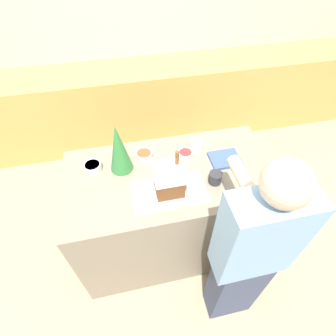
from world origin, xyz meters
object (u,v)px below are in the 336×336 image
(gingerbread_house, at_px, (169,179))
(decorative_tree, at_px, (119,149))
(candy_bowl_far_left, at_px, (185,154))
(cookbook, at_px, (225,159))
(mug, at_px, (215,178))
(candy_bowl_behind_tray, at_px, (196,145))
(candy_bowl_near_tray_right, at_px, (93,167))
(person, at_px, (248,257))
(candy_bowl_center_rear, at_px, (144,155))
(baking_tray, at_px, (169,192))

(gingerbread_house, distance_m, decorative_tree, 0.39)
(decorative_tree, relative_size, candy_bowl_far_left, 3.32)
(candy_bowl_far_left, height_order, cookbook, candy_bowl_far_left)
(gingerbread_house, xyz_separation_m, decorative_tree, (-0.27, 0.28, 0.06))
(cookbook, bearing_deg, mug, -127.87)
(gingerbread_house, bearing_deg, mug, 3.43)
(candy_bowl_behind_tray, bearing_deg, candy_bowl_near_tray_right, -175.22)
(candy_bowl_near_tray_right, distance_m, person, 1.15)
(mug, distance_m, person, 0.52)
(candy_bowl_far_left, xyz_separation_m, mug, (0.13, -0.28, 0.02))
(candy_bowl_behind_tray, xyz_separation_m, cookbook, (0.16, -0.17, -0.02))
(gingerbread_house, relative_size, decorative_tree, 0.86)
(candy_bowl_center_rear, bearing_deg, cookbook, -15.24)
(baking_tray, xyz_separation_m, gingerbread_house, (0.00, 0.00, 0.12))
(candy_bowl_center_rear, distance_m, cookbook, 0.58)
(candy_bowl_near_tray_right, bearing_deg, cookbook, -6.55)
(baking_tray, bearing_deg, person, -52.71)
(baking_tray, xyz_separation_m, person, (0.36, -0.47, -0.12))
(person, bearing_deg, candy_bowl_near_tray_right, 136.93)
(candy_bowl_behind_tray, relative_size, mug, 1.17)
(decorative_tree, height_order, candy_bowl_behind_tray, decorative_tree)
(person, bearing_deg, candy_bowl_far_left, 102.77)
(candy_bowl_center_rear, bearing_deg, candy_bowl_far_left, -10.50)
(candy_bowl_far_left, height_order, mug, mug)
(cookbook, relative_size, person, 0.13)
(baking_tray, relative_size, gingerbread_house, 1.52)
(candy_bowl_center_rear, relative_size, mug, 1.46)
(mug, bearing_deg, baking_tray, -176.53)
(candy_bowl_near_tray_right, distance_m, candy_bowl_far_left, 0.66)
(decorative_tree, relative_size, candy_bowl_center_rear, 2.93)
(decorative_tree, bearing_deg, candy_bowl_behind_tray, 9.00)
(candy_bowl_near_tray_right, xyz_separation_m, candy_bowl_center_rear, (0.36, 0.05, -0.00))
(gingerbread_house, distance_m, cookbook, 0.51)
(candy_bowl_center_rear, distance_m, person, 0.96)
(gingerbread_house, bearing_deg, candy_bowl_near_tray_right, 147.21)
(cookbook, distance_m, mug, 0.23)
(baking_tray, bearing_deg, mug, 3.47)
(candy_bowl_far_left, bearing_deg, cookbook, -20.23)
(candy_bowl_far_left, relative_size, mug, 1.29)
(candy_bowl_center_rear, bearing_deg, mug, -38.18)
(baking_tray, distance_m, gingerbread_house, 0.12)
(baking_tray, xyz_separation_m, candy_bowl_behind_tray, (0.29, 0.37, 0.02))
(candy_bowl_near_tray_right, bearing_deg, candy_bowl_center_rear, 7.33)
(candy_bowl_behind_tray, relative_size, cookbook, 0.47)
(decorative_tree, distance_m, candy_bowl_center_rear, 0.24)
(gingerbread_house, height_order, person, person)
(candy_bowl_near_tray_right, xyz_separation_m, cookbook, (0.92, -0.11, -0.02))
(candy_bowl_near_tray_right, bearing_deg, mug, -19.96)
(gingerbread_house, distance_m, person, 0.64)
(decorative_tree, bearing_deg, candy_bowl_far_left, 2.21)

